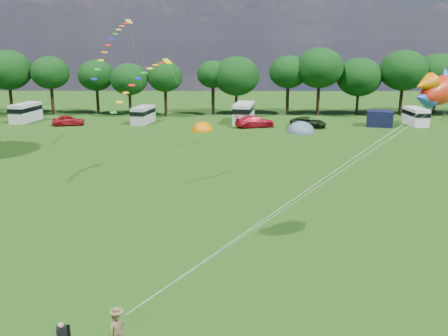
{
  "coord_description": "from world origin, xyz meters",
  "views": [
    {
      "loc": [
        0.13,
        -21.78,
        11.91
      ],
      "look_at": [
        0.0,
        8.0,
        4.0
      ],
      "focal_mm": 40.0,
      "sensor_mm": 36.0,
      "label": 1
    }
  ],
  "objects_px": {
    "kite_flyer": "(118,334)",
    "fish_kite": "(440,89)",
    "car_c": "(255,121)",
    "campervan_a": "(26,112)",
    "campervan_b": "(143,114)",
    "campervan_c": "(244,112)",
    "campervan_d": "(416,116)",
    "tent_greyblue": "(301,132)",
    "car_d": "(308,122)",
    "camp_chair": "(62,334)",
    "tent_orange": "(203,130)",
    "car_a": "(68,120)"
  },
  "relations": [
    {
      "from": "campervan_d",
      "to": "camp_chair",
      "type": "xyz_separation_m",
      "value": [
        -32.41,
        -51.16,
        -0.49
      ]
    },
    {
      "from": "tent_orange",
      "to": "car_c",
      "type": "bearing_deg",
      "value": 20.31
    },
    {
      "from": "campervan_c",
      "to": "kite_flyer",
      "type": "xyz_separation_m",
      "value": [
        -6.6,
        -53.12,
        -0.57
      ]
    },
    {
      "from": "fish_kite",
      "to": "tent_orange",
      "type": "bearing_deg",
      "value": 75.66
    },
    {
      "from": "tent_greyblue",
      "to": "kite_flyer",
      "type": "distance_m",
      "value": 48.04
    },
    {
      "from": "kite_flyer",
      "to": "camp_chair",
      "type": "xyz_separation_m",
      "value": [
        -2.21,
        0.23,
        -0.16
      ]
    },
    {
      "from": "campervan_b",
      "to": "campervan_d",
      "type": "relative_size",
      "value": 1.04
    },
    {
      "from": "tent_orange",
      "to": "camp_chair",
      "type": "xyz_separation_m",
      "value": [
        -3.28,
        -46.8,
        0.74
      ]
    },
    {
      "from": "camp_chair",
      "to": "campervan_a",
      "type": "bearing_deg",
      "value": 95.22
    },
    {
      "from": "fish_kite",
      "to": "car_d",
      "type": "bearing_deg",
      "value": 55.66
    },
    {
      "from": "car_d",
      "to": "campervan_b",
      "type": "xyz_separation_m",
      "value": [
        -22.68,
        3.2,
        0.58
      ]
    },
    {
      "from": "car_d",
      "to": "fish_kite",
      "type": "xyz_separation_m",
      "value": [
        -0.41,
        -41.24,
        8.66
      ]
    },
    {
      "from": "car_d",
      "to": "car_c",
      "type": "bearing_deg",
      "value": 108.54
    },
    {
      "from": "campervan_b",
      "to": "kite_flyer",
      "type": "distance_m",
      "value": 53.26
    },
    {
      "from": "car_d",
      "to": "campervan_c",
      "type": "bearing_deg",
      "value": 86.25
    },
    {
      "from": "campervan_b",
      "to": "fish_kite",
      "type": "bearing_deg",
      "value": -141.39
    },
    {
      "from": "campervan_d",
      "to": "campervan_a",
      "type": "bearing_deg",
      "value": 84.56
    },
    {
      "from": "kite_flyer",
      "to": "fish_kite",
      "type": "height_order",
      "value": "fish_kite"
    },
    {
      "from": "campervan_a",
      "to": "campervan_d",
      "type": "height_order",
      "value": "campervan_a"
    },
    {
      "from": "campervan_c",
      "to": "camp_chair",
      "type": "xyz_separation_m",
      "value": [
        -8.81,
        -52.89,
        -0.73
      ]
    },
    {
      "from": "car_c",
      "to": "campervan_a",
      "type": "relative_size",
      "value": 0.92
    },
    {
      "from": "car_c",
      "to": "campervan_a",
      "type": "height_order",
      "value": "campervan_a"
    },
    {
      "from": "campervan_c",
      "to": "campervan_a",
      "type": "bearing_deg",
      "value": 98.61
    },
    {
      "from": "camp_chair",
      "to": "fish_kite",
      "type": "distance_m",
      "value": 20.63
    },
    {
      "from": "campervan_a",
      "to": "tent_orange",
      "type": "bearing_deg",
      "value": -94.4
    },
    {
      "from": "tent_greyblue",
      "to": "car_c",
      "type": "bearing_deg",
      "value": 148.07
    },
    {
      "from": "car_d",
      "to": "campervan_d",
      "type": "distance_m",
      "value": 15.18
    },
    {
      "from": "car_c",
      "to": "tent_orange",
      "type": "distance_m",
      "value": 7.41
    },
    {
      "from": "tent_orange",
      "to": "fish_kite",
      "type": "xyz_separation_m",
      "value": [
        13.68,
        -38.76,
        9.31
      ]
    },
    {
      "from": "campervan_a",
      "to": "camp_chair",
      "type": "distance_m",
      "value": 58.28
    },
    {
      "from": "car_c",
      "to": "car_d",
      "type": "relative_size",
      "value": 1.05
    },
    {
      "from": "campervan_c",
      "to": "campervan_d",
      "type": "xyz_separation_m",
      "value": [
        23.6,
        -1.72,
        -0.24
      ]
    },
    {
      "from": "car_c",
      "to": "car_d",
      "type": "distance_m",
      "value": 7.17
    },
    {
      "from": "campervan_b",
      "to": "campervan_d",
      "type": "distance_m",
      "value": 37.76
    },
    {
      "from": "car_c",
      "to": "camp_chair",
      "type": "xyz_separation_m",
      "value": [
        -10.19,
        -49.36,
        -0.01
      ]
    },
    {
      "from": "car_c",
      "to": "fish_kite",
      "type": "bearing_deg",
      "value": 173.48
    },
    {
      "from": "campervan_b",
      "to": "tent_orange",
      "type": "distance_m",
      "value": 10.39
    },
    {
      "from": "tent_greyblue",
      "to": "campervan_c",
      "type": "bearing_deg",
      "value": 134.94
    },
    {
      "from": "campervan_b",
      "to": "campervan_c",
      "type": "bearing_deg",
      "value": -76.39
    },
    {
      "from": "car_d",
      "to": "fish_kite",
      "type": "distance_m",
      "value": 42.14
    },
    {
      "from": "campervan_a",
      "to": "car_d",
      "type": "bearing_deg",
      "value": -85.59
    },
    {
      "from": "car_d",
      "to": "fish_kite",
      "type": "bearing_deg",
      "value": -161.46
    },
    {
      "from": "tent_greyblue",
      "to": "car_a",
      "type": "bearing_deg",
      "value": 171.48
    },
    {
      "from": "campervan_d",
      "to": "tent_greyblue",
      "type": "distance_m",
      "value": 17.43
    },
    {
      "from": "car_c",
      "to": "fish_kite",
      "type": "xyz_separation_m",
      "value": [
        6.76,
        -41.31,
        8.56
      ]
    },
    {
      "from": "tent_orange",
      "to": "camp_chair",
      "type": "height_order",
      "value": "camp_chair"
    },
    {
      "from": "car_d",
      "to": "tent_greyblue",
      "type": "relative_size",
      "value": 1.23
    },
    {
      "from": "campervan_d",
      "to": "tent_greyblue",
      "type": "height_order",
      "value": "campervan_d"
    },
    {
      "from": "car_d",
      "to": "tent_orange",
      "type": "xyz_separation_m",
      "value": [
        -14.08,
        -2.49,
        -0.65
      ]
    },
    {
      "from": "tent_greyblue",
      "to": "camp_chair",
      "type": "relative_size",
      "value": 3.13
    }
  ]
}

